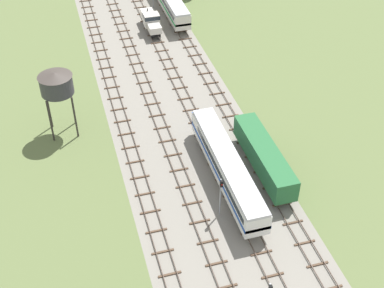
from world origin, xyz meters
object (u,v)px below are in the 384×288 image
diesel_railcar_centre_left_nearest (227,166)px  signal_post_mid (221,193)px  water_tower (56,84)px  freight_boxcar_centre_near (264,156)px  shunter_loco_centre_left_mid (151,20)px

diesel_railcar_centre_left_nearest → signal_post_mid: bearing=-117.0°
diesel_railcar_centre_left_nearest → water_tower: bearing=138.7°
freight_boxcar_centre_near → signal_post_mid: (-7.44, -5.56, 0.98)m
shunter_loco_centre_left_mid → water_tower: (-17.80, -25.93, 5.62)m
shunter_loco_centre_left_mid → signal_post_mid: bearing=-93.1°
shunter_loco_centre_left_mid → signal_post_mid: 46.53m
shunter_loco_centre_left_mid → freight_boxcar_centre_near: bearing=-83.1°
diesel_railcar_centre_left_nearest → shunter_loco_centre_left_mid: diesel_railcar_centre_left_nearest is taller
freight_boxcar_centre_near → signal_post_mid: size_ratio=2.59×
shunter_loco_centre_left_mid → diesel_railcar_centre_left_nearest: bearing=-90.0°
freight_boxcar_centre_near → signal_post_mid: 9.34m
diesel_railcar_centre_left_nearest → shunter_loco_centre_left_mid: 41.58m
freight_boxcar_centre_near → water_tower: (-22.76, 14.95, 5.18)m
signal_post_mid → water_tower: bearing=126.8°
freight_boxcar_centre_near → shunter_loco_centre_left_mid: freight_boxcar_centre_near is taller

